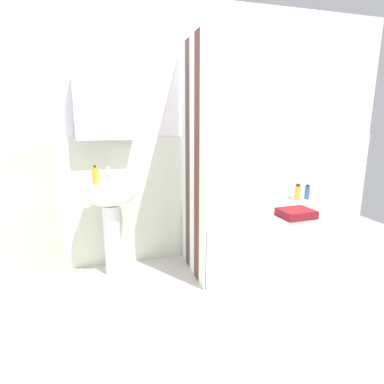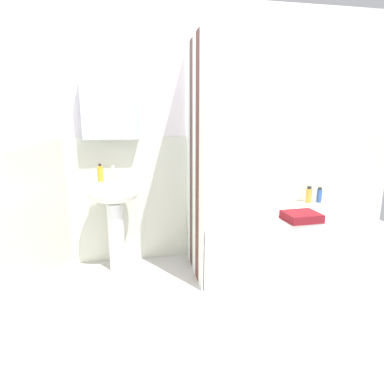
% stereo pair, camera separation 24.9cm
% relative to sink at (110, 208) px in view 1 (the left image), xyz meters
% --- Properties ---
extents(ground_plane, '(4.80, 5.60, 0.04)m').
position_rel_sink_xyz_m(ground_plane, '(1.10, -1.03, -0.63)').
color(ground_plane, silver).
extents(wall_back_tiled, '(3.60, 0.18, 2.40)m').
position_rel_sink_xyz_m(wall_back_tiled, '(1.03, 0.23, 0.53)').
color(wall_back_tiled, white).
rests_on(wall_back_tiled, ground_plane).
extents(wall_left_tiled, '(0.07, 1.81, 2.40)m').
position_rel_sink_xyz_m(wall_left_tiled, '(-0.47, -0.69, 0.51)').
color(wall_left_tiled, white).
rests_on(wall_left_tiled, ground_plane).
extents(sink, '(0.44, 0.34, 0.83)m').
position_rel_sink_xyz_m(sink, '(0.00, 0.00, 0.00)').
color(sink, white).
rests_on(sink, ground_plane).
extents(faucet, '(0.03, 0.12, 0.12)m').
position_rel_sink_xyz_m(faucet, '(0.00, 0.08, 0.28)').
color(faucet, silver).
rests_on(faucet, sink).
extents(soap_dispenser, '(0.05, 0.05, 0.16)m').
position_rel_sink_xyz_m(soap_dispenser, '(-0.10, 0.02, 0.29)').
color(soap_dispenser, gold).
rests_on(soap_dispenser, sink).
extents(bathtub, '(1.45, 0.70, 0.52)m').
position_rel_sink_xyz_m(bathtub, '(1.43, -0.16, -0.35)').
color(bathtub, white).
rests_on(bathtub, ground_plane).
extents(shower_curtain, '(0.01, 0.70, 2.00)m').
position_rel_sink_xyz_m(shower_curtain, '(0.69, -0.16, 0.39)').
color(shower_curtain, white).
rests_on(shower_curtain, ground_plane).
extents(conditioner_bottle, '(0.05, 0.05, 0.16)m').
position_rel_sink_xyz_m(conditioner_bottle, '(2.06, 0.11, -0.02)').
color(conditioner_bottle, '#2E559D').
rests_on(conditioner_bottle, bathtub).
extents(body_wash_bottle, '(0.06, 0.06, 0.17)m').
position_rel_sink_xyz_m(body_wash_bottle, '(1.94, 0.12, -0.01)').
color(body_wash_bottle, gold).
rests_on(body_wash_bottle, bathtub).
extents(towel_folded, '(0.30, 0.25, 0.07)m').
position_rel_sink_xyz_m(towel_folded, '(1.57, -0.41, -0.06)').
color(towel_folded, maroon).
rests_on(towel_folded, bathtub).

